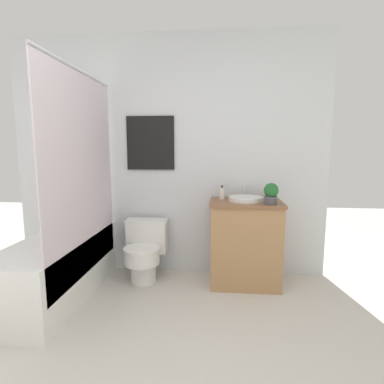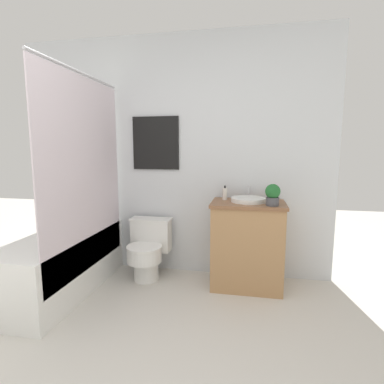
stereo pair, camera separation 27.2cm
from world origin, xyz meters
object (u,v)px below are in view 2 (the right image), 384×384
object	(u,v)px
soap_bottle	(225,194)
sink	(248,200)
toilet	(148,249)
potted_plant	(273,194)

from	to	relation	value
soap_bottle	sink	bearing A→B (deg)	-16.98
toilet	soap_bottle	xyz separation A→B (m)	(0.78, 0.09, 0.59)
soap_bottle	potted_plant	world-z (taller)	potted_plant
sink	potted_plant	bearing A→B (deg)	-37.04
soap_bottle	potted_plant	bearing A→B (deg)	-27.49
toilet	potted_plant	world-z (taller)	potted_plant
toilet	sink	world-z (taller)	sink
sink	toilet	bearing A→B (deg)	-178.88
toilet	sink	distance (m)	1.15
sink	potted_plant	world-z (taller)	potted_plant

